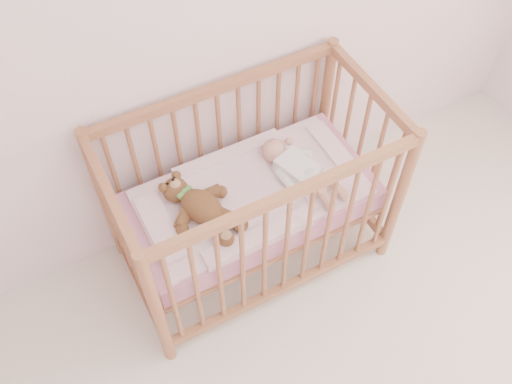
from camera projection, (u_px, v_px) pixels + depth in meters
wall_back at (221, 8)px, 2.41m from camera, size 4.00×0.02×2.70m
crib at (251, 199)px, 2.86m from camera, size 1.36×0.76×1.00m
mattress at (251, 201)px, 2.88m from camera, size 1.22×0.62×0.13m
blanket at (251, 192)px, 2.82m from camera, size 1.10×0.58×0.06m
baby at (297, 167)px, 2.82m from camera, size 0.41×0.60×0.13m
teddy_bear at (202, 206)px, 2.66m from camera, size 0.51×0.59×0.14m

